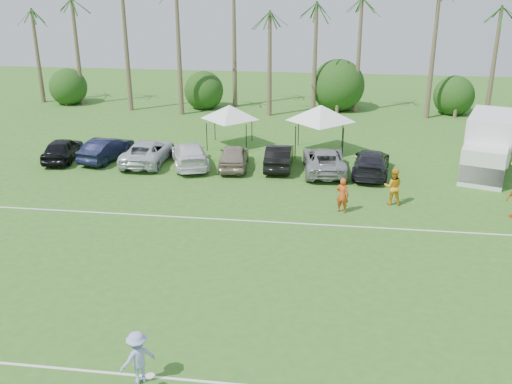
# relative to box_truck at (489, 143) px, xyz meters

# --- Properties ---
(field_lines) EXTENTS (80.00, 12.10, 0.01)m
(field_lines) POSITION_rel_box_truck_xyz_m (-15.16, -15.45, -1.84)
(field_lines) COLOR white
(field_lines) RESTS_ON ground
(palm_tree_0) EXTENTS (2.40, 2.40, 8.90)m
(palm_tree_0) POSITION_rel_box_truck_xyz_m (-37.16, 14.55, 5.63)
(palm_tree_0) COLOR brown
(palm_tree_0) RESTS_ON ground
(palm_tree_1) EXTENTS (2.40, 2.40, 9.90)m
(palm_tree_1) POSITION_rel_box_truck_xyz_m (-32.16, 14.55, 6.51)
(palm_tree_1) COLOR brown
(palm_tree_1) RESTS_ON ground
(palm_tree_2) EXTENTS (2.40, 2.40, 10.90)m
(palm_tree_2) POSITION_rel_box_truck_xyz_m (-27.16, 14.55, 7.37)
(palm_tree_2) COLOR brown
(palm_tree_2) RESTS_ON ground
(palm_tree_4) EXTENTS (2.40, 2.40, 8.90)m
(palm_tree_4) POSITION_rel_box_truck_xyz_m (-19.16, 14.55, 5.63)
(palm_tree_4) COLOR brown
(palm_tree_4) RESTS_ON ground
(palm_tree_5) EXTENTS (2.40, 2.40, 9.90)m
(palm_tree_5) POSITION_rel_box_truck_xyz_m (-15.16, 14.55, 6.51)
(palm_tree_5) COLOR brown
(palm_tree_5) RESTS_ON ground
(palm_tree_6) EXTENTS (2.40, 2.40, 10.90)m
(palm_tree_6) POSITION_rel_box_truck_xyz_m (-11.16, 14.55, 7.37)
(palm_tree_6) COLOR brown
(palm_tree_6) RESTS_ON ground
(palm_tree_8) EXTENTS (2.40, 2.40, 8.90)m
(palm_tree_8) POSITION_rel_box_truck_xyz_m (-2.16, 14.55, 5.63)
(palm_tree_8) COLOR brown
(palm_tree_8) RESTS_ON ground
(palm_tree_9) EXTENTS (2.40, 2.40, 9.90)m
(palm_tree_9) POSITION_rel_box_truck_xyz_m (2.84, 14.55, 6.51)
(palm_tree_9) COLOR brown
(palm_tree_9) RESTS_ON ground
(bush_tree_0) EXTENTS (4.00, 4.00, 4.00)m
(bush_tree_0) POSITION_rel_box_truck_xyz_m (-34.16, 15.55, -0.05)
(bush_tree_0) COLOR brown
(bush_tree_0) RESTS_ON ground
(bush_tree_1) EXTENTS (4.00, 4.00, 4.00)m
(bush_tree_1) POSITION_rel_box_truck_xyz_m (-21.16, 15.55, -0.05)
(bush_tree_1) COLOR brown
(bush_tree_1) RESTS_ON ground
(bush_tree_2) EXTENTS (4.00, 4.00, 4.00)m
(bush_tree_2) POSITION_rel_box_truck_xyz_m (-9.16, 15.55, -0.05)
(bush_tree_2) COLOR brown
(bush_tree_2) RESTS_ON ground
(bush_tree_3) EXTENTS (4.00, 4.00, 4.00)m
(bush_tree_3) POSITION_rel_box_truck_xyz_m (0.84, 15.55, -0.05)
(bush_tree_3) COLOR brown
(bush_tree_3) RESTS_ON ground
(sideline_player_a) EXTENTS (0.78, 0.64, 1.84)m
(sideline_player_a) POSITION_rel_box_truck_xyz_m (-8.85, -7.66, -0.93)
(sideline_player_a) COLOR #D24917
(sideline_player_a) RESTS_ON ground
(sideline_player_b) EXTENTS (0.97, 0.76, 1.98)m
(sideline_player_b) POSITION_rel_box_truck_xyz_m (-6.20, -6.23, -0.86)
(sideline_player_b) COLOR orange
(sideline_player_b) RESTS_ON ground
(box_truck) EXTENTS (4.50, 7.14, 3.45)m
(box_truck) POSITION_rel_box_truck_xyz_m (0.00, 0.00, 0.00)
(box_truck) COLOR white
(box_truck) RESTS_ON ground
(canopy_tent_left) EXTENTS (4.24, 4.24, 3.43)m
(canopy_tent_left) POSITION_rel_box_truck_xyz_m (-16.66, 3.44, 1.09)
(canopy_tent_left) COLOR black
(canopy_tent_left) RESTS_ON ground
(canopy_tent_right) EXTENTS (4.76, 4.76, 3.85)m
(canopy_tent_right) POSITION_rel_box_truck_xyz_m (-10.32, 2.68, 1.45)
(canopy_tent_right) COLOR black
(canopy_tent_right) RESTS_ON ground
(frisbee_player) EXTENTS (1.25, 1.22, 1.72)m
(frisbee_player) POSITION_rel_box_truck_xyz_m (-14.92, -21.70, -0.99)
(frisbee_player) COLOR #9BA3DD
(frisbee_player) RESTS_ON ground
(parked_car_0) EXTENTS (2.29, 4.57, 1.49)m
(parked_car_0) POSITION_rel_box_truck_xyz_m (-26.93, -1.31, -1.10)
(parked_car_0) COLOR black
(parked_car_0) RESTS_ON ground
(parked_car_1) EXTENTS (2.49, 4.77, 1.49)m
(parked_car_1) POSITION_rel_box_truck_xyz_m (-24.09, -0.87, -1.10)
(parked_car_1) COLOR black
(parked_car_1) RESTS_ON ground
(parked_car_2) EXTENTS (2.56, 5.42, 1.49)m
(parked_car_2) POSITION_rel_box_truck_xyz_m (-21.25, -1.07, -1.10)
(parked_car_2) COLOR silver
(parked_car_2) RESTS_ON ground
(parked_car_3) EXTENTS (3.68, 5.55, 1.49)m
(parked_car_3) POSITION_rel_box_truck_xyz_m (-18.41, -1.33, -1.10)
(parked_car_3) COLOR white
(parked_car_3) RESTS_ON ground
(parked_car_4) EXTENTS (2.19, 4.54, 1.49)m
(parked_car_4) POSITION_rel_box_truck_xyz_m (-15.58, -1.31, -1.10)
(parked_car_4) COLOR gray
(parked_car_4) RESTS_ON ground
(parked_car_5) EXTENTS (1.65, 4.56, 1.49)m
(parked_car_5) POSITION_rel_box_truck_xyz_m (-12.74, -0.93, -1.10)
(parked_car_5) COLOR black
(parked_car_5) RESTS_ON ground
(parked_car_6) EXTENTS (2.99, 5.59, 1.49)m
(parked_car_6) POSITION_rel_box_truck_xyz_m (-9.90, -1.36, -1.10)
(parked_car_6) COLOR gray
(parked_car_6) RESTS_ON ground
(parked_car_7) EXTENTS (2.64, 5.35, 1.49)m
(parked_car_7) POSITION_rel_box_truck_xyz_m (-7.06, -1.41, -1.10)
(parked_car_7) COLOR black
(parked_car_7) RESTS_ON ground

